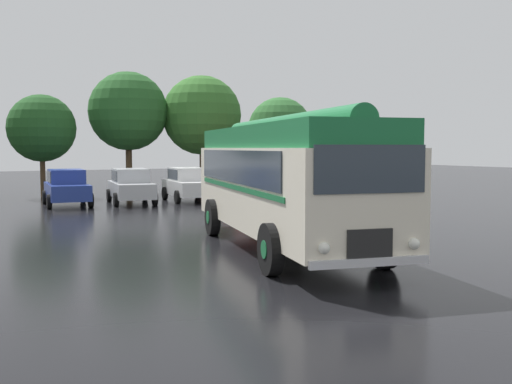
% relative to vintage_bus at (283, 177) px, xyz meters
% --- Properties ---
extents(ground_plane, '(120.00, 120.00, 0.00)m').
position_rel_vintage_bus_xyz_m(ground_plane, '(1.00, -0.29, -1.89)').
color(ground_plane, black).
extents(vintage_bus, '(4.64, 10.38, 3.49)m').
position_rel_vintage_bus_xyz_m(vintage_bus, '(0.00, 0.00, 0.00)').
color(vintage_bus, silver).
rests_on(vintage_bus, ground).
extents(car_near_left, '(2.23, 4.33, 1.66)m').
position_rel_vintage_bus_xyz_m(car_near_left, '(-2.66, 14.90, -1.05)').
color(car_near_left, navy).
rests_on(car_near_left, ground).
extents(car_mid_left, '(2.39, 4.39, 1.66)m').
position_rel_vintage_bus_xyz_m(car_mid_left, '(0.23, 14.46, -1.05)').
color(car_mid_left, '#B7BABF').
rests_on(car_mid_left, ground).
extents(car_mid_right, '(2.31, 4.36, 1.66)m').
position_rel_vintage_bus_xyz_m(car_mid_right, '(3.17, 14.53, -1.05)').
color(car_mid_right, silver).
rests_on(car_mid_right, ground).
extents(car_far_right, '(2.20, 4.32, 1.66)m').
position_rel_vintage_bus_xyz_m(car_far_right, '(6.05, 14.34, -1.05)').
color(car_far_right, maroon).
rests_on(car_far_right, ground).
extents(tree_centre, '(3.61, 3.61, 5.51)m').
position_rel_vintage_bus_xyz_m(tree_centre, '(-2.95, 20.35, 1.80)').
color(tree_centre, '#4C3823').
rests_on(tree_centre, ground).
extents(tree_right_of_centre, '(4.55, 4.55, 7.05)m').
position_rel_vintage_bus_xyz_m(tree_right_of_centre, '(2.10, 20.75, 2.89)').
color(tree_right_of_centre, '#4C3823').
rests_on(tree_right_of_centre, ground).
extents(tree_far_right, '(4.73, 4.73, 6.98)m').
position_rel_vintage_bus_xyz_m(tree_far_right, '(6.34, 19.80, 2.77)').
color(tree_far_right, '#4C3823').
rests_on(tree_far_right, ground).
extents(tree_extra_right, '(4.09, 4.09, 5.85)m').
position_rel_vintage_bus_xyz_m(tree_extra_right, '(11.41, 19.37, 1.90)').
color(tree_extra_right, '#4C3823').
rests_on(tree_extra_right, ground).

